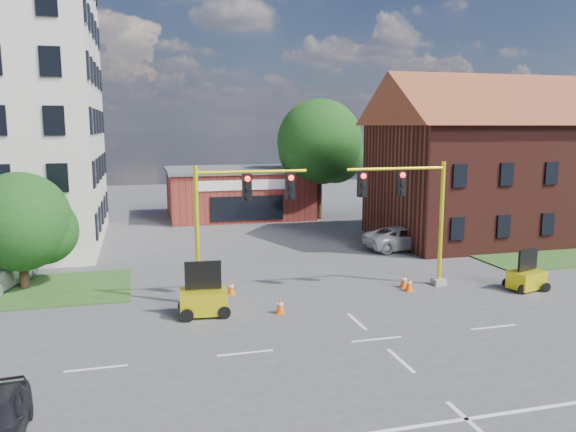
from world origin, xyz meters
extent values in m
plane|color=#444446|center=(0.00, 0.00, 0.00)|extent=(120.00, 120.00, 0.00)
cube|color=maroon|center=(0.00, 30.00, 2.00)|extent=(12.00, 8.00, 4.00)
cube|color=#505052|center=(0.00, 30.00, 4.15)|extent=(12.40, 8.40, 0.30)
cube|color=white|center=(0.00, 25.95, 3.20)|extent=(8.00, 0.10, 0.80)
cube|color=black|center=(0.00, 25.95, 1.30)|extent=(6.00, 0.10, 2.00)
cube|color=#491C16|center=(18.00, 16.00, 4.00)|extent=(20.00, 10.00, 8.00)
cylinder|color=#342013|center=(6.50, 27.00, 2.34)|extent=(0.44, 0.44, 4.69)
sphere|color=#173F13|center=(6.50, 27.00, 6.60)|extent=(7.23, 7.23, 7.23)
sphere|color=#173F13|center=(7.95, 27.30, 5.54)|extent=(5.06, 5.06, 5.06)
cylinder|color=#342013|center=(-14.00, 10.50, 1.19)|extent=(0.44, 0.44, 2.38)
sphere|color=#173F13|center=(-14.00, 10.50, 3.36)|extent=(4.80, 4.80, 4.80)
sphere|color=#173F13|center=(-13.04, 10.80, 2.82)|extent=(3.36, 3.36, 3.36)
cube|color=gray|center=(-6.00, 6.00, 0.15)|extent=(0.60, 0.60, 0.30)
cylinder|color=yellow|center=(-6.00, 6.00, 3.10)|extent=(0.20, 0.20, 6.20)
cylinder|color=yellow|center=(-3.50, 6.00, 5.90)|extent=(5.00, 0.14, 0.14)
cube|color=black|center=(-3.75, 6.00, 5.20)|extent=(0.40, 0.32, 1.20)
cube|color=black|center=(-1.75, 6.00, 5.20)|extent=(0.40, 0.32, 1.20)
sphere|color=#FF0C07|center=(-3.75, 5.82, 5.60)|extent=(0.24, 0.24, 0.24)
cube|color=gray|center=(6.00, 6.00, 0.15)|extent=(0.60, 0.60, 0.30)
cylinder|color=yellow|center=(6.00, 6.00, 3.10)|extent=(0.20, 0.20, 6.20)
cylinder|color=yellow|center=(3.50, 6.00, 5.90)|extent=(5.00, 0.14, 0.14)
cube|color=black|center=(3.75, 6.00, 5.20)|extent=(0.40, 0.32, 1.20)
cube|color=black|center=(1.75, 6.00, 5.20)|extent=(0.40, 0.32, 1.20)
sphere|color=#FF0C07|center=(3.75, 5.82, 5.60)|extent=(0.24, 0.24, 0.24)
cube|color=yellow|center=(-5.95, 4.42, 0.60)|extent=(2.06, 1.46, 0.98)
cube|color=black|center=(-5.95, 4.42, 1.74)|extent=(1.53, 0.25, 1.20)
cube|color=yellow|center=(9.69, 4.14, 0.51)|extent=(1.93, 1.55, 0.84)
cube|color=black|center=(9.69, 4.14, 1.50)|extent=(1.29, 0.47, 1.03)
cube|color=#FE5E0D|center=(-2.79, 3.77, 0.02)|extent=(0.38, 0.38, 0.04)
cone|color=#FE5E0D|center=(-2.79, 3.77, 0.35)|extent=(0.40, 0.40, 0.70)
cylinder|color=white|center=(-2.79, 3.77, 0.42)|extent=(0.27, 0.27, 0.09)
cube|color=#FE5E0D|center=(-4.37, 6.99, 0.02)|extent=(0.38, 0.38, 0.04)
cone|color=#FE5E0D|center=(-4.37, 6.99, 0.35)|extent=(0.40, 0.40, 0.70)
cylinder|color=white|center=(-4.37, 6.99, 0.42)|extent=(0.27, 0.27, 0.09)
cube|color=#FE5E0D|center=(4.05, 5.39, 0.02)|extent=(0.38, 0.38, 0.04)
cone|color=#FE5E0D|center=(4.05, 5.39, 0.35)|extent=(0.40, 0.40, 0.70)
cylinder|color=white|center=(4.05, 5.39, 0.42)|extent=(0.27, 0.27, 0.09)
cube|color=#FE5E0D|center=(4.11, 6.02, 0.02)|extent=(0.38, 0.38, 0.04)
cone|color=#FE5E0D|center=(4.11, 6.02, 0.35)|extent=(0.40, 0.40, 0.70)
cylinder|color=white|center=(4.11, 6.02, 0.42)|extent=(0.27, 0.27, 0.09)
imported|color=white|center=(8.07, 14.03, 0.74)|extent=(5.47, 2.83, 1.47)
camera|label=1|loc=(-8.35, -18.49, 7.89)|focal=35.00mm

